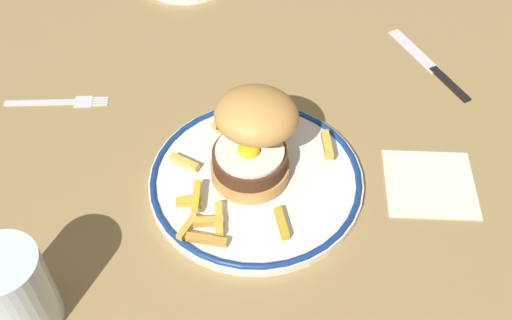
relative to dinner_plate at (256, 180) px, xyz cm
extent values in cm
cube|color=#967A49|center=(5.99, 3.17, -2.84)|extent=(125.23, 108.96, 4.00)
cylinder|color=white|center=(0.00, 0.00, -0.24)|extent=(26.49, 26.49, 1.20)
torus|color=navy|center=(0.00, 0.00, 0.36)|extent=(26.09, 26.09, 0.80)
cylinder|color=#CC904A|center=(-0.81, 0.13, 1.66)|extent=(9.59, 9.59, 1.80)
cylinder|color=#462818|center=(-0.81, 0.13, 3.63)|extent=(9.04, 9.04, 2.13)
cylinder|color=white|center=(-0.81, 0.13, 4.95)|extent=(8.23, 8.23, 0.50)
ellipsoid|color=yellow|center=(-0.83, -0.28, 5.62)|extent=(2.60, 2.60, 1.40)
ellipsoid|color=#D1934A|center=(-0.54, 1.83, 9.43)|extent=(11.53, 11.99, 6.39)
cube|color=gold|center=(-6.17, -6.55, 1.22)|extent=(3.09, 1.93, 0.91)
cube|color=#EDB749|center=(-9.04, -1.01, 1.18)|extent=(4.01, 1.59, 0.83)
cube|color=gold|center=(-5.34, -6.08, 1.95)|extent=(2.01, 4.40, 0.79)
cube|color=gold|center=(-6.52, 6.49, 2.58)|extent=(2.03, 4.14, 0.73)
cube|color=gold|center=(0.06, 11.42, 1.12)|extent=(2.95, 3.05, 0.70)
cube|color=gold|center=(-1.93, -7.73, 1.20)|extent=(2.51, 4.46, 0.87)
cube|color=gold|center=(-1.89, 11.54, 1.22)|extent=(3.98, 2.91, 0.92)
cube|color=gold|center=(-6.18, 7.14, 2.09)|extent=(2.13, 3.46, 0.88)
cube|color=gold|center=(5.11, -6.06, 1.21)|extent=(2.85, 3.99, 0.90)
cube|color=gold|center=(-2.95, -8.50, 1.21)|extent=(3.61, 2.17, 0.90)
cube|color=gold|center=(-2.26, -10.84, 1.17)|extent=(4.78, 1.42, 0.82)
cube|color=gold|center=(-4.86, 5.09, 1.19)|extent=(4.80, 2.02, 0.84)
cube|color=gold|center=(-4.97, -9.98, 1.16)|extent=(1.40, 3.45, 0.80)
cube|color=gold|center=(7.21, 6.52, 2.21)|extent=(2.55, 4.34, 0.96)
cube|color=gold|center=(0.56, 8.50, 3.10)|extent=(3.27, 1.15, 0.94)
cylinder|color=silver|center=(-17.14, -24.56, 4.55)|extent=(7.49, 7.49, 10.76)
cylinder|color=silver|center=(-17.14, -24.56, 2.42)|extent=(6.89, 6.89, 6.51)
cube|color=silver|center=(-33.20, 4.33, -0.66)|extent=(9.73, 4.40, 0.36)
cube|color=silver|center=(-27.57, 6.41, -0.66)|extent=(3.01, 2.90, 0.32)
cube|color=silver|center=(-25.77, 7.87, -0.66)|extent=(2.34, 1.08, 0.28)
cube|color=silver|center=(-25.59, 7.40, -0.66)|extent=(2.34, 1.08, 0.28)
cube|color=silver|center=(-25.42, 6.93, -0.66)|extent=(2.34, 1.08, 0.28)
cube|color=silver|center=(-25.25, 6.46, -0.66)|extent=(2.34, 1.08, 0.28)
cube|color=black|center=(20.68, 26.18, -0.54)|extent=(6.53, 6.48, 0.70)
cube|color=silver|center=(14.64, 32.16, -0.64)|extent=(9.08, 9.02, 0.24)
cube|color=silver|center=(20.55, 6.79, -0.64)|extent=(13.52, 13.25, 0.40)
camera|label=1|loc=(15.35, -46.30, 59.88)|focal=43.90mm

